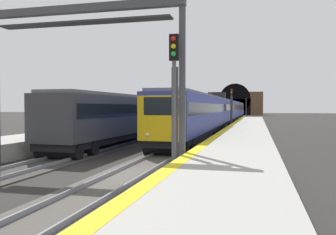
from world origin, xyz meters
The scene contains 12 objects.
ground_plane centered at (0.00, 0.00, 0.00)m, with size 320.00×320.00×0.00m, color #282623.
platform_right centered at (0.00, -4.10, 0.47)m, with size 112.00×3.76×0.95m, color #9E9B93.
platform_right_edge_strip centered at (0.00, -2.47, 0.95)m, with size 112.00×0.50×0.01m, color yellow.
track_main_line centered at (0.00, 0.00, 0.04)m, with size 160.00×2.78×0.21m.
track_adjacent_line centered at (0.00, 5.12, 0.04)m, with size 160.00×2.85×0.21m.
train_main_approaching centered at (45.05, 0.00, 2.26)m, with size 80.09×2.96×4.83m.
train_adjacent_platform centered at (32.42, 5.12, 2.19)m, with size 60.16×3.29×4.68m.
railway_signal_near centered at (-0.11, -1.85, 3.45)m, with size 0.39×0.38×5.76m.
railway_signal_mid centered at (32.43, -1.85, 3.06)m, with size 0.39×0.38×5.22m.
railway_signal_far centered at (93.91, -1.85, 3.36)m, with size 0.39×0.38×5.58m.
overhead_signal_gantry centered at (0.66, 2.56, 5.67)m, with size 0.70×9.43×7.45m.
tunnel_portal centered at (114.08, 2.56, 4.10)m, with size 2.93×19.07×11.04m.
Camera 1 is at (-14.07, -5.10, 2.85)m, focal length 38.18 mm.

